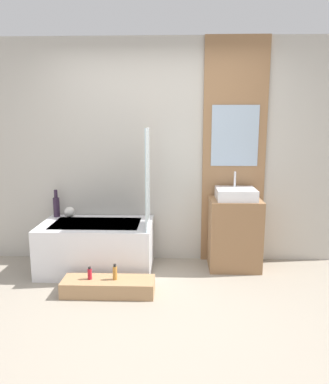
{
  "coord_description": "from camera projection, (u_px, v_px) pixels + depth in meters",
  "views": [
    {
      "loc": [
        0.21,
        -2.83,
        1.68
      ],
      "look_at": [
        0.09,
        0.7,
        1.0
      ],
      "focal_mm": 35.0,
      "sensor_mm": 36.0,
      "label": 1
    }
  ],
  "objects": [
    {
      "name": "ground_plane",
      "position": [
        151.0,
        326.0,
        3.1
      ],
      "size": [
        12.0,
        12.0,
        0.0
      ],
      "primitive_type": "plane",
      "color": "gray"
    },
    {
      "name": "wall_tiled_back",
      "position": [
        160.0,
        153.0,
        4.41
      ],
      "size": [
        4.2,
        0.06,
        2.6
      ],
      "primitive_type": "cube",
      "color": "#B7B2A8",
      "rests_on": "ground_plane"
    },
    {
      "name": "wall_wood_accent",
      "position": [
        234.0,
        152.0,
        4.33
      ],
      "size": [
        0.73,
        0.04,
        2.6
      ],
      "color": "#8E6642",
      "rests_on": "ground_plane"
    },
    {
      "name": "bathtub",
      "position": [
        97.0,
        247.0,
        4.21
      ],
      "size": [
        1.24,
        0.74,
        0.55
      ],
      "color": "white",
      "rests_on": "ground_plane"
    },
    {
      "name": "wooden_step_bench",
      "position": [
        108.0,
        287.0,
        3.66
      ],
      "size": [
        0.9,
        0.29,
        0.15
      ],
      "primitive_type": "cube",
      "color": "#A87F56",
      "rests_on": "ground_plane"
    },
    {
      "name": "glass_shower_screen",
      "position": [
        147.0,
        179.0,
        3.92
      ],
      "size": [
        0.01,
        0.45,
        1.06
      ],
      "primitive_type": "cube",
      "color": "silver",
      "rests_on": "bathtub"
    },
    {
      "name": "bottle_soap_primary",
      "position": [
        90.0,
        274.0,
        3.64
      ],
      "size": [
        0.04,
        0.04,
        0.13
      ],
      "color": "#B21928",
      "rests_on": "wooden_step_bench"
    },
    {
      "name": "sink",
      "position": [
        236.0,
        194.0,
        4.17
      ],
      "size": [
        0.43,
        0.39,
        0.3
      ],
      "color": "white",
      "rests_on": "vanity_cabinet"
    },
    {
      "name": "bottle_soap_secondary",
      "position": [
        115.0,
        273.0,
        3.63
      ],
      "size": [
        0.04,
        0.04,
        0.16
      ],
      "color": "#B2752D",
      "rests_on": "wooden_step_bench"
    },
    {
      "name": "vanity_cabinet",
      "position": [
        234.0,
        234.0,
        4.26
      ],
      "size": [
        0.57,
        0.45,
        0.8
      ],
      "primitive_type": "cube",
      "color": "#8E6642",
      "rests_on": "ground_plane"
    },
    {
      "name": "vase_round_light",
      "position": [
        70.0,
        212.0,
        4.41
      ],
      "size": [
        0.12,
        0.12,
        0.12
      ],
      "primitive_type": "sphere",
      "color": "silver",
      "rests_on": "bathtub"
    },
    {
      "name": "vase_tall_dark",
      "position": [
        56.0,
        206.0,
        4.43
      ],
      "size": [
        0.07,
        0.07,
        0.32
      ],
      "color": "#2D1E33",
      "rests_on": "bathtub"
    }
  ]
}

